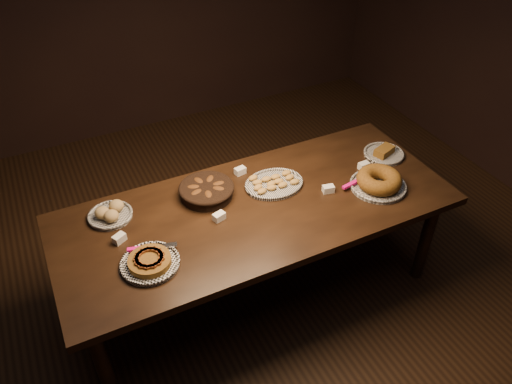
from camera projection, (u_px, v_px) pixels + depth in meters
name	position (u px, v px, depth m)	size (l,w,h in m)	color
ground	(257.00, 289.00, 3.45)	(5.00, 5.00, 0.00)	black
buffet_table	(257.00, 216.00, 3.03)	(2.40, 1.00, 0.75)	black
apple_tart_plate	(150.00, 262.00, 2.60)	(0.33, 0.31, 0.06)	white
madeleine_platter	(274.00, 183.00, 3.14)	(0.37, 0.31, 0.04)	black
bundt_cake_plate	(379.00, 181.00, 3.11)	(0.40, 0.35, 0.11)	black
croissant_basket	(207.00, 190.00, 3.04)	(0.35, 0.35, 0.09)	black
bread_roll_plate	(110.00, 214.00, 2.89)	(0.26, 0.26, 0.08)	white
loaf_plate	(384.00, 153.00, 3.40)	(0.27, 0.27, 0.06)	black
tent_cards	(259.00, 194.00, 3.05)	(1.70, 0.47, 0.04)	white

